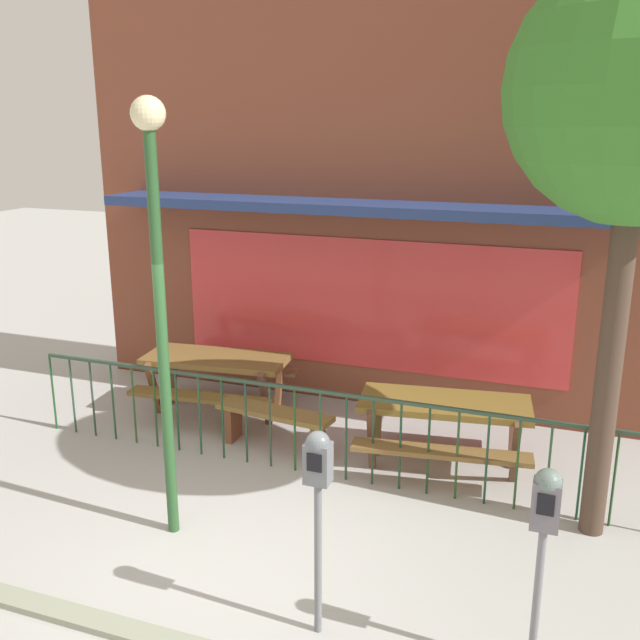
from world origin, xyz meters
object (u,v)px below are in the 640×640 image
picnic_table_left (217,368)px  patio_bench (274,420)px  parking_meter_far (545,518)px  parking_meter_near (318,480)px  street_lamp (157,262)px  picnic_table_right (444,415)px

picnic_table_left → patio_bench: (1.10, -0.69, -0.26)m
patio_bench → parking_meter_far: (3.03, -2.55, 0.82)m
picnic_table_left → parking_meter_near: 4.31m
parking_meter_far → patio_bench: bearing=140.0°
patio_bench → street_lamp: street_lamp is taller
patio_bench → parking_meter_far: parking_meter_far is taller
patio_bench → parking_meter_near: 3.20m
picnic_table_left → patio_bench: size_ratio=1.35×
picnic_table_right → patio_bench: size_ratio=1.38×
street_lamp → picnic_table_right: bearing=45.1°
picnic_table_right → street_lamp: bearing=-134.9°
picnic_table_left → street_lamp: (0.90, -2.56, 1.90)m
picnic_table_left → parking_meter_far: size_ratio=1.27×
parking_meter_near → street_lamp: bearing=154.8°
picnic_table_left → patio_bench: bearing=-32.2°
parking_meter_near → parking_meter_far: 1.51m
parking_meter_far → picnic_table_left: bearing=141.9°
picnic_table_right → parking_meter_near: 2.98m
street_lamp → parking_meter_far: bearing=-11.8°
patio_bench → street_lamp: (-0.19, -1.87, 2.16)m
picnic_table_left → parking_meter_near: size_ratio=1.21×
street_lamp → picnic_table_left: bearing=109.4°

